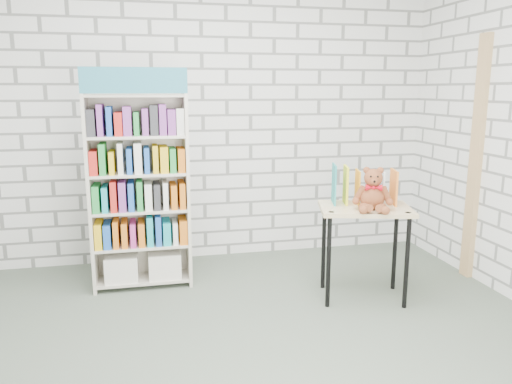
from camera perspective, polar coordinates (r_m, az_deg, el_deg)
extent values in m
plane|color=#4D584A|center=(3.29, -1.38, -18.33)|extent=(4.50, 4.50, 0.00)
cube|color=silver|center=(4.83, -6.09, 8.69)|extent=(4.50, 0.02, 2.80)
cube|color=silver|center=(0.99, 21.03, -3.23)|extent=(4.50, 0.02, 2.80)
cube|color=beige|center=(4.26, -18.38, -0.30)|extent=(0.03, 0.31, 1.61)
cube|color=beige|center=(4.24, -7.87, 0.16)|extent=(0.03, 0.31, 1.61)
cube|color=beige|center=(4.38, -13.12, 0.31)|extent=(0.81, 0.02, 1.61)
cube|color=teal|center=(4.00, -13.76, 12.29)|extent=(0.81, 0.02, 0.20)
cube|color=beige|center=(4.44, -12.68, -9.62)|extent=(0.75, 0.29, 0.02)
cube|color=beige|center=(4.34, -12.86, -5.87)|extent=(0.75, 0.29, 0.02)
cube|color=beige|center=(4.26, -13.05, -1.96)|extent=(0.75, 0.29, 0.02)
cube|color=beige|center=(4.20, -13.23, 2.08)|extent=(0.75, 0.29, 0.02)
cube|color=beige|center=(4.17, -13.43, 6.22)|extent=(0.75, 0.29, 0.02)
cube|color=beige|center=(4.15, -13.64, 10.65)|extent=(0.75, 0.29, 0.02)
cube|color=silver|center=(4.41, -15.10, -8.27)|extent=(0.27, 0.25, 0.22)
cube|color=silver|center=(4.40, -10.40, -8.08)|extent=(0.27, 0.25, 0.22)
cube|color=red|center=(4.30, -12.93, -4.40)|extent=(0.75, 0.25, 0.22)
cube|color=yellow|center=(4.23, -13.12, -0.43)|extent=(0.75, 0.25, 0.22)
cube|color=blue|center=(4.18, -13.31, 3.67)|extent=(0.75, 0.25, 0.22)
cube|color=green|center=(4.15, -13.51, 7.84)|extent=(0.75, 0.25, 0.22)
cube|color=tan|center=(3.97, 12.38, -1.88)|extent=(0.79, 0.64, 0.03)
cylinder|color=black|center=(3.86, 8.29, -7.94)|extent=(0.03, 0.03, 0.72)
cylinder|color=black|center=(4.21, 7.74, -6.24)|extent=(0.03, 0.03, 0.72)
cylinder|color=black|center=(3.96, 16.85, -7.78)|extent=(0.03, 0.03, 0.72)
cylinder|color=black|center=(4.31, 15.59, -6.15)|extent=(0.03, 0.03, 0.72)
cylinder|color=black|center=(3.76, 8.61, -2.31)|extent=(0.05, 0.05, 0.01)
cylinder|color=black|center=(3.86, 17.00, -2.30)|extent=(0.05, 0.05, 0.01)
cube|color=teal|center=(4.01, 8.89, 0.73)|extent=(0.07, 0.21, 0.29)
cube|color=yellow|center=(4.02, 10.22, 0.72)|extent=(0.07, 0.21, 0.29)
cube|color=#FFA51B|center=(4.04, 11.54, 0.71)|extent=(0.07, 0.21, 0.29)
cube|color=black|center=(4.06, 12.85, 0.69)|extent=(0.07, 0.21, 0.29)
cube|color=white|center=(4.07, 14.15, 0.68)|extent=(0.07, 0.21, 0.29)
cube|color=orange|center=(4.10, 15.44, 0.67)|extent=(0.07, 0.21, 0.29)
ellipsoid|color=brown|center=(3.87, 13.16, -0.55)|extent=(0.19, 0.16, 0.19)
sphere|color=brown|center=(3.84, 13.26, 1.58)|extent=(0.14, 0.14, 0.14)
sphere|color=brown|center=(3.84, 12.53, 2.45)|extent=(0.05, 0.05, 0.05)
sphere|color=brown|center=(3.85, 14.03, 2.41)|extent=(0.05, 0.05, 0.05)
sphere|color=brown|center=(3.79, 13.34, 1.17)|extent=(0.06, 0.06, 0.06)
sphere|color=black|center=(3.78, 13.01, 1.72)|extent=(0.02, 0.02, 0.02)
sphere|color=black|center=(3.78, 13.73, 1.70)|extent=(0.02, 0.02, 0.02)
sphere|color=black|center=(3.76, 13.38, 1.17)|extent=(0.02, 0.02, 0.02)
cylinder|color=brown|center=(3.84, 11.77, -0.17)|extent=(0.10, 0.10, 0.14)
cylinder|color=brown|center=(3.86, 14.63, -0.24)|extent=(0.11, 0.07, 0.14)
sphere|color=brown|center=(3.83, 11.34, -1.01)|extent=(0.06, 0.06, 0.06)
sphere|color=brown|center=(3.86, 15.02, -1.10)|extent=(0.06, 0.06, 0.06)
cylinder|color=brown|center=(3.78, 12.43, -1.73)|extent=(0.06, 0.15, 0.08)
cylinder|color=brown|center=(3.80, 14.10, -1.76)|extent=(0.13, 0.15, 0.08)
sphere|color=brown|center=(3.72, 12.17, -2.02)|extent=(0.07, 0.07, 0.07)
sphere|color=brown|center=(3.74, 14.56, -2.06)|extent=(0.07, 0.07, 0.07)
cone|color=red|center=(3.80, 12.82, 0.50)|extent=(0.07, 0.07, 0.05)
cone|color=red|center=(3.80, 13.79, 0.48)|extent=(0.07, 0.07, 0.05)
sphere|color=red|center=(3.80, 13.31, 0.48)|extent=(0.03, 0.03, 0.03)
cube|color=tan|center=(4.70, 23.81, 3.39)|extent=(0.05, 0.12, 2.10)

